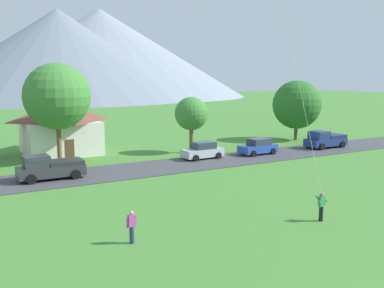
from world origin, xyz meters
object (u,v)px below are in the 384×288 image
(pickup_truck_navy_west_side, at_px, (325,139))
(pickup_truck_charcoal_east_side, at_px, (49,167))
(tree_right_of_center, at_px, (297,105))
(parked_car_silver_mid_east, at_px, (203,151))
(watcher_person, at_px, (132,226))
(house_leftmost, at_px, (60,127))
(tree_near_left, at_px, (57,97))
(tree_left_of_center, at_px, (191,114))
(parked_car_blue_west_end, at_px, (258,147))

(pickup_truck_navy_west_side, height_order, pickup_truck_charcoal_east_side, same)
(pickup_truck_charcoal_east_side, bearing_deg, pickup_truck_navy_west_side, 0.66)
(tree_right_of_center, relative_size, parked_car_silver_mid_east, 1.83)
(pickup_truck_navy_west_side, bearing_deg, watcher_person, -152.03)
(house_leftmost, xyz_separation_m, parked_car_silver_mid_east, (11.58, -10.80, -1.96))
(house_leftmost, relative_size, watcher_person, 5.15)
(parked_car_silver_mid_east, height_order, pickup_truck_charcoal_east_side, pickup_truck_charcoal_east_side)
(tree_near_left, xyz_separation_m, parked_car_silver_mid_east, (12.86, -5.64, -5.50))
(tree_near_left, distance_m, tree_left_of_center, 14.02)
(pickup_truck_charcoal_east_side, bearing_deg, house_leftmost, 73.22)
(tree_near_left, distance_m, parked_car_silver_mid_east, 15.08)
(tree_right_of_center, xyz_separation_m, watcher_person, (-32.32, -22.98, -3.78))
(tree_near_left, xyz_separation_m, tree_right_of_center, (30.56, -0.09, -1.71))
(pickup_truck_charcoal_east_side, bearing_deg, parked_car_silver_mid_east, 5.97)
(house_leftmost, xyz_separation_m, tree_near_left, (-1.27, -5.16, 3.54))
(tree_near_left, bearing_deg, pickup_truck_navy_west_side, -13.50)
(tree_near_left, relative_size, parked_car_silver_mid_east, 2.24)
(house_leftmost, relative_size, tree_right_of_center, 1.10)
(house_leftmost, distance_m, tree_near_left, 6.38)
(tree_left_of_center, relative_size, parked_car_blue_west_end, 1.43)
(pickup_truck_charcoal_east_side, bearing_deg, parked_car_blue_west_end, 2.09)
(tree_near_left, bearing_deg, parked_car_silver_mid_east, -23.70)
(parked_car_silver_mid_east, bearing_deg, house_leftmost, 137.00)
(watcher_person, bearing_deg, tree_near_left, 85.64)
(house_leftmost, relative_size, parked_car_silver_mid_east, 2.02)
(watcher_person, bearing_deg, pickup_truck_navy_west_side, 27.97)
(tree_right_of_center, relative_size, pickup_truck_navy_west_side, 1.49)
(parked_car_silver_mid_east, bearing_deg, pickup_truck_navy_west_side, -4.49)
(tree_right_of_center, distance_m, pickup_truck_navy_west_side, 7.91)
(tree_left_of_center, distance_m, tree_right_of_center, 16.90)
(house_leftmost, height_order, tree_near_left, tree_near_left)
(parked_car_blue_west_end, height_order, parked_car_silver_mid_east, same)
(parked_car_silver_mid_east, relative_size, pickup_truck_navy_west_side, 0.81)
(house_leftmost, height_order, parked_car_silver_mid_east, house_leftmost)
(pickup_truck_charcoal_east_side, bearing_deg, tree_near_left, 71.21)
(house_leftmost, relative_size, pickup_truck_navy_west_side, 1.65)
(parked_car_blue_west_end, height_order, pickup_truck_charcoal_east_side, pickup_truck_charcoal_east_side)
(tree_right_of_center, bearing_deg, parked_car_blue_west_end, -150.57)
(house_leftmost, bearing_deg, parked_car_silver_mid_east, -43.00)
(house_leftmost, xyz_separation_m, parked_car_blue_west_end, (18.00, -11.61, -1.96))
(pickup_truck_charcoal_east_side, height_order, watcher_person, pickup_truck_charcoal_east_side)
(watcher_person, bearing_deg, parked_car_silver_mid_east, 50.00)
(tree_left_of_center, bearing_deg, house_leftmost, 150.98)
(parked_car_silver_mid_east, xyz_separation_m, pickup_truck_charcoal_east_side, (-15.32, -1.60, 0.19))
(house_leftmost, height_order, tree_right_of_center, tree_right_of_center)
(pickup_truck_navy_west_side, bearing_deg, parked_car_silver_mid_east, 175.51)
(house_leftmost, bearing_deg, parked_car_blue_west_end, -32.83)
(tree_right_of_center, relative_size, watcher_person, 4.67)
(pickup_truck_navy_west_side, bearing_deg, tree_near_left, 166.50)
(house_leftmost, bearing_deg, tree_near_left, -103.89)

